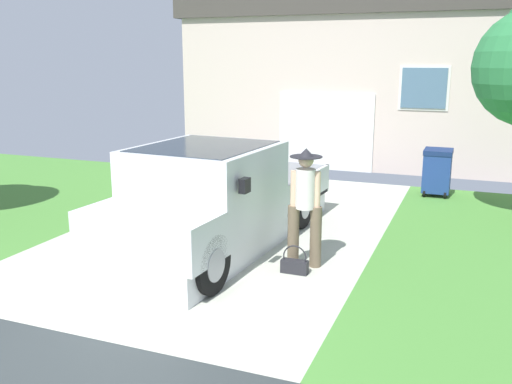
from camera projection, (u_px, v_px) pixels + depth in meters
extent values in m
cube|color=#B3B7A5|center=(237.00, 227.00, 10.28)|extent=(5.20, 9.00, 0.06)
cube|color=silver|center=(226.00, 229.00, 9.35)|extent=(2.10, 5.22, 0.42)
cube|color=silver|center=(206.00, 187.00, 8.61)|extent=(2.03, 2.22, 1.27)
cube|color=#1E2833|center=(205.00, 163.00, 8.52)|extent=(1.79, 2.03, 0.53)
cube|color=silver|center=(149.00, 234.00, 7.38)|extent=(1.95, 1.02, 0.61)
cube|color=black|center=(263.00, 196.00, 10.60)|extent=(2.04, 2.27, 0.06)
cube|color=silver|center=(309.00, 189.00, 10.16)|extent=(0.21, 2.13, 0.53)
cube|color=silver|center=(221.00, 179.00, 10.93)|extent=(0.21, 2.13, 0.53)
cube|color=silver|center=(284.00, 174.00, 11.46)|extent=(1.89, 0.19, 0.53)
cube|color=black|center=(245.00, 185.00, 7.46)|extent=(0.11, 0.19, 0.20)
cylinder|color=black|center=(207.00, 264.00, 7.23)|extent=(0.32, 0.82, 0.80)
cylinder|color=#9E9EA3|center=(207.00, 264.00, 7.23)|extent=(0.31, 0.46, 0.44)
cylinder|color=black|center=(108.00, 246.00, 7.91)|extent=(0.32, 0.82, 0.80)
cylinder|color=#9E9EA3|center=(108.00, 246.00, 7.91)|extent=(0.31, 0.46, 0.44)
cylinder|color=black|center=(299.00, 206.00, 10.08)|extent=(0.32, 0.82, 0.80)
cylinder|color=#9E9EA3|center=(299.00, 206.00, 10.08)|extent=(0.31, 0.46, 0.44)
cylinder|color=black|center=(220.00, 196.00, 10.77)|extent=(0.32, 0.82, 0.80)
cylinder|color=#9E9EA3|center=(220.00, 196.00, 10.77)|extent=(0.31, 0.46, 0.44)
cylinder|color=brown|center=(316.00, 237.00, 8.15)|extent=(0.17, 0.17, 0.91)
cylinder|color=brown|center=(293.00, 235.00, 8.22)|extent=(0.17, 0.17, 0.91)
cylinder|color=silver|center=(305.00, 189.00, 8.02)|extent=(0.29, 0.29, 0.58)
cylinder|color=beige|center=(317.00, 192.00, 7.99)|extent=(0.09, 0.09, 0.61)
cylinder|color=beige|center=(294.00, 191.00, 8.07)|extent=(0.09, 0.09, 0.61)
sphere|color=beige|center=(306.00, 160.00, 7.92)|extent=(0.22, 0.22, 0.22)
cylinder|color=#232328|center=(306.00, 157.00, 7.91)|extent=(0.46, 0.46, 0.01)
cone|color=#232328|center=(306.00, 152.00, 7.90)|extent=(0.23, 0.23, 0.12)
cube|color=#232328|center=(295.00, 267.00, 7.97)|extent=(0.39, 0.15, 0.19)
torus|color=#232328|center=(295.00, 257.00, 7.94)|extent=(0.35, 0.02, 0.35)
cube|color=beige|center=(380.00, 90.00, 17.14)|extent=(10.65, 5.46, 4.11)
cube|color=white|center=(325.00, 132.00, 15.23)|extent=(2.61, 0.06, 2.07)
cube|color=slate|center=(424.00, 88.00, 14.05)|extent=(1.10, 0.05, 1.00)
cube|color=silver|center=(424.00, 88.00, 14.06)|extent=(1.23, 0.02, 1.12)
cube|color=navy|center=(437.00, 173.00, 12.44)|extent=(0.58, 0.68, 0.85)
cube|color=navy|center=(439.00, 152.00, 12.33)|extent=(0.60, 0.71, 0.10)
cylinder|color=black|center=(424.00, 193.00, 12.37)|extent=(0.05, 0.18, 0.18)
cylinder|color=black|center=(445.00, 195.00, 12.22)|extent=(0.05, 0.18, 0.18)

